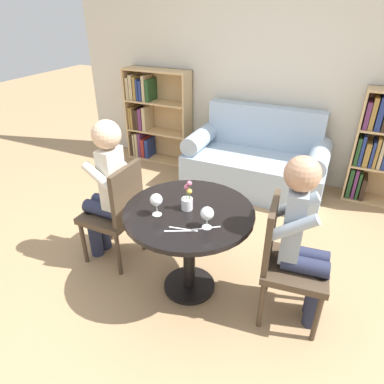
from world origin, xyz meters
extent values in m
plane|color=tan|center=(0.00, 0.00, 0.00)|extent=(16.00, 16.00, 0.00)
cube|color=beige|center=(0.00, 2.27, 1.35)|extent=(5.20, 0.05, 2.70)
cylinder|color=black|center=(0.00, 0.00, 0.70)|extent=(0.92, 0.92, 0.03)
cylinder|color=black|center=(0.00, 0.00, 0.36)|extent=(0.09, 0.09, 0.65)
cylinder|color=black|center=(0.00, 0.00, 0.01)|extent=(0.40, 0.40, 0.03)
cube|color=#9EB2C6|center=(0.00, 1.80, 0.21)|extent=(1.59, 0.80, 0.42)
cube|color=#9EB2C6|center=(0.00, 2.12, 0.67)|extent=(1.37, 0.16, 0.50)
cylinder|color=#9EB2C6|center=(-0.68, 1.80, 0.53)|extent=(0.22, 0.72, 0.22)
cylinder|color=#9EB2C6|center=(0.68, 1.80, 0.53)|extent=(0.22, 0.72, 0.22)
cube|color=tan|center=(-1.44, 2.22, 0.61)|extent=(0.89, 0.02, 1.23)
cube|color=tan|center=(-1.87, 2.09, 0.61)|extent=(0.02, 0.28, 1.23)
cube|color=tan|center=(-1.00, 2.09, 0.61)|extent=(0.02, 0.28, 1.23)
cube|color=tan|center=(-1.44, 2.09, 0.01)|extent=(0.85, 0.28, 0.02)
cube|color=tan|center=(-1.44, 2.09, 0.41)|extent=(0.85, 0.28, 0.02)
cube|color=tan|center=(-1.44, 2.09, 0.81)|extent=(0.85, 0.28, 0.02)
cube|color=tan|center=(-1.44, 2.09, 1.22)|extent=(0.85, 0.28, 0.02)
cube|color=#332319|center=(-1.83, 2.08, 0.18)|extent=(0.03, 0.23, 0.31)
cube|color=tan|center=(-1.80, 2.08, 0.18)|extent=(0.03, 0.23, 0.32)
cube|color=tan|center=(-1.76, 2.08, 0.19)|extent=(0.04, 0.23, 0.33)
cube|color=#602D5B|center=(-1.71, 2.08, 0.19)|extent=(0.04, 0.23, 0.35)
cube|color=maroon|center=(-1.66, 2.08, 0.16)|extent=(0.05, 0.23, 0.27)
cube|color=navy|center=(-1.60, 2.08, 0.15)|extent=(0.05, 0.23, 0.26)
cube|color=olive|center=(-1.83, 2.08, 0.57)|extent=(0.03, 0.23, 0.29)
cube|color=olive|center=(-1.80, 2.08, 0.57)|extent=(0.03, 0.23, 0.29)
cube|color=#332319|center=(-1.76, 2.08, 0.57)|extent=(0.03, 0.23, 0.29)
cube|color=#332319|center=(-1.72, 2.08, 0.56)|extent=(0.04, 0.23, 0.27)
cube|color=#602D5B|center=(-1.67, 2.08, 0.57)|extent=(0.05, 0.23, 0.29)
cube|color=tan|center=(-1.61, 2.08, 0.58)|extent=(0.05, 0.23, 0.32)
cube|color=tan|center=(-1.83, 2.08, 0.97)|extent=(0.04, 0.23, 0.28)
cube|color=tan|center=(-1.77, 2.08, 0.99)|extent=(0.05, 0.23, 0.32)
cube|color=olive|center=(-1.72, 2.08, 0.98)|extent=(0.04, 0.23, 0.30)
cube|color=navy|center=(-1.68, 2.08, 0.96)|extent=(0.03, 0.23, 0.27)
cube|color=navy|center=(-1.63, 2.08, 0.96)|extent=(0.04, 0.23, 0.26)
cube|color=tan|center=(-1.58, 2.08, 0.99)|extent=(0.04, 0.23, 0.32)
cube|color=#234723|center=(-1.53, 2.08, 0.96)|extent=(0.05, 0.23, 0.28)
cube|color=tan|center=(1.00, 2.09, 0.61)|extent=(0.02, 0.28, 1.23)
cube|color=tan|center=(1.44, 2.09, 0.01)|extent=(0.85, 0.28, 0.02)
cube|color=#234723|center=(1.05, 2.08, 0.20)|extent=(0.04, 0.23, 0.35)
cube|color=#602D5B|center=(1.10, 2.08, 0.20)|extent=(0.03, 0.23, 0.35)
cube|color=#234723|center=(1.14, 2.08, 0.18)|extent=(0.03, 0.23, 0.32)
cube|color=#332319|center=(1.19, 2.08, 0.15)|extent=(0.05, 0.23, 0.25)
cube|color=#234723|center=(1.05, 2.08, 0.58)|extent=(0.04, 0.23, 0.31)
cube|color=navy|center=(1.09, 2.08, 0.59)|extent=(0.03, 0.23, 0.33)
cube|color=olive|center=(1.14, 2.08, 0.55)|extent=(0.05, 0.23, 0.26)
cube|color=navy|center=(1.19, 2.08, 0.57)|extent=(0.03, 0.23, 0.28)
cube|color=olive|center=(1.23, 2.08, 0.59)|extent=(0.03, 0.23, 0.33)
cube|color=tan|center=(1.27, 2.08, 0.59)|extent=(0.03, 0.23, 0.32)
cube|color=#602D5B|center=(1.05, 2.08, 0.96)|extent=(0.04, 0.23, 0.28)
cube|color=olive|center=(1.10, 2.08, 0.99)|extent=(0.04, 0.23, 0.33)
cube|color=navy|center=(1.16, 2.08, 0.99)|extent=(0.05, 0.23, 0.33)
cylinder|color=#473828|center=(-0.93, 0.26, 0.20)|extent=(0.04, 0.04, 0.40)
cylinder|color=#473828|center=(-0.94, -0.10, 0.20)|extent=(0.04, 0.04, 0.40)
cylinder|color=#473828|center=(-0.57, 0.25, 0.20)|extent=(0.04, 0.04, 0.40)
cylinder|color=#473828|center=(-0.58, -0.11, 0.20)|extent=(0.04, 0.04, 0.40)
cube|color=#473828|center=(-0.76, 0.07, 0.42)|extent=(0.43, 0.43, 0.05)
cube|color=#473828|center=(-0.57, 0.07, 0.68)|extent=(0.04, 0.38, 0.45)
cylinder|color=#473828|center=(0.95, -0.09, 0.20)|extent=(0.04, 0.04, 0.40)
cylinder|color=#473828|center=(0.91, 0.26, 0.20)|extent=(0.04, 0.04, 0.40)
cylinder|color=#473828|center=(0.60, -0.13, 0.20)|extent=(0.04, 0.04, 0.40)
cylinder|color=#473828|center=(0.56, 0.22, 0.20)|extent=(0.04, 0.04, 0.40)
cube|color=#473828|center=(0.76, 0.06, 0.42)|extent=(0.46, 0.46, 0.05)
cube|color=#473828|center=(0.57, 0.04, 0.68)|extent=(0.08, 0.38, 0.45)
cylinder|color=#282D47|center=(-0.91, 0.13, 0.23)|extent=(0.11, 0.11, 0.45)
cylinder|color=#282D47|center=(-0.92, 0.02, 0.23)|extent=(0.11, 0.11, 0.45)
cylinder|color=#282D47|center=(-0.80, 0.13, 0.50)|extent=(0.30, 0.11, 0.11)
cylinder|color=#282D47|center=(-0.81, 0.02, 0.50)|extent=(0.30, 0.11, 0.11)
cube|color=silver|center=(-0.70, 0.07, 0.77)|extent=(0.12, 0.20, 0.52)
cylinder|color=silver|center=(-0.69, 0.21, 0.85)|extent=(0.29, 0.07, 0.23)
cylinder|color=silver|center=(-0.70, -0.06, 0.85)|extent=(0.29, 0.07, 0.23)
sphere|color=beige|center=(-0.70, 0.07, 1.14)|extent=(0.22, 0.22, 0.22)
cylinder|color=#282D47|center=(0.92, 0.03, 0.23)|extent=(0.11, 0.11, 0.45)
cylinder|color=#282D47|center=(0.91, 0.14, 0.23)|extent=(0.11, 0.11, 0.45)
cylinder|color=#282D47|center=(0.81, 0.02, 0.50)|extent=(0.31, 0.14, 0.11)
cylinder|color=#282D47|center=(0.80, 0.13, 0.50)|extent=(0.31, 0.14, 0.11)
cube|color=#93A3B2|center=(0.70, 0.06, 0.76)|extent=(0.14, 0.21, 0.50)
cylinder|color=#93A3B2|center=(0.71, -0.07, 0.83)|extent=(0.29, 0.10, 0.23)
cylinder|color=#93A3B2|center=(0.68, 0.20, 0.83)|extent=(0.29, 0.10, 0.23)
sphere|color=tan|center=(0.70, 0.06, 1.11)|extent=(0.22, 0.22, 0.22)
cylinder|color=white|center=(-0.17, -0.14, 0.72)|extent=(0.06, 0.06, 0.00)
cylinder|color=white|center=(-0.17, -0.14, 0.76)|extent=(0.01, 0.01, 0.08)
sphere|color=white|center=(-0.17, -0.14, 0.83)|extent=(0.08, 0.08, 0.08)
sphere|color=beige|center=(-0.17, -0.14, 0.82)|extent=(0.06, 0.06, 0.06)
cylinder|color=white|center=(0.19, -0.14, 0.72)|extent=(0.06, 0.06, 0.00)
cylinder|color=white|center=(0.19, -0.14, 0.76)|extent=(0.01, 0.01, 0.07)
sphere|color=white|center=(0.19, -0.14, 0.82)|extent=(0.09, 0.09, 0.09)
sphere|color=maroon|center=(0.19, -0.14, 0.81)|extent=(0.06, 0.06, 0.06)
cylinder|color=silver|center=(-0.02, 0.01, 0.76)|extent=(0.08, 0.08, 0.08)
cylinder|color=#4C7A42|center=(0.00, 0.01, 0.83)|extent=(0.01, 0.01, 0.06)
sphere|color=#EACC4C|center=(0.00, 0.01, 0.86)|extent=(0.04, 0.04, 0.04)
cylinder|color=#4C7A42|center=(0.00, 0.01, 0.86)|extent=(0.01, 0.01, 0.12)
sphere|color=#D16684|center=(0.00, 0.01, 0.92)|extent=(0.04, 0.04, 0.04)
cylinder|color=#4C7A42|center=(-0.01, 0.01, 0.83)|extent=(0.01, 0.01, 0.06)
sphere|color=#E07F4C|center=(-0.01, 0.01, 0.86)|extent=(0.04, 0.04, 0.04)
cylinder|color=#4C7A42|center=(-0.02, 0.01, 0.85)|extent=(0.00, 0.01, 0.09)
sphere|color=#D16684|center=(-0.02, 0.01, 0.89)|extent=(0.04, 0.04, 0.04)
cube|color=silver|center=(0.05, -0.25, 0.72)|extent=(0.18, 0.09, 0.00)
cube|color=silver|center=(0.06, -0.22, 0.72)|extent=(0.19, 0.05, 0.00)
cube|color=silver|center=(0.19, -0.15, 0.72)|extent=(0.16, 0.12, 0.00)
camera|label=1|loc=(0.86, -1.81, 1.99)|focal=32.00mm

